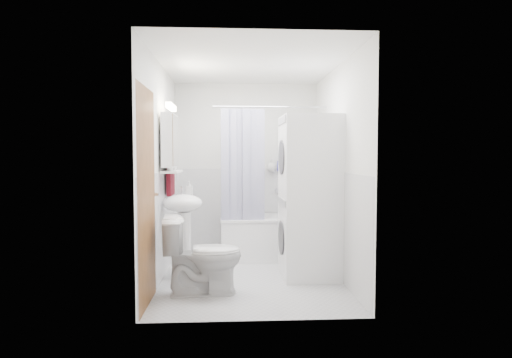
{
  "coord_description": "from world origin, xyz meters",
  "views": [
    {
      "loc": [
        -0.2,
        -4.79,
        1.37
      ],
      "look_at": [
        0.07,
        0.15,
        1.11
      ],
      "focal_mm": 30.0,
      "sensor_mm": 36.0,
      "label": 1
    }
  ],
  "objects": [
    {
      "name": "curtain_rod",
      "position": [
        0.38,
        0.63,
        2.0
      ],
      "size": [
        1.65,
        0.02,
        0.02
      ],
      "primitive_type": "cylinder",
      "rotation": [
        0.0,
        1.57,
        0.0
      ],
      "color": "silver",
      "rests_on": "room_walls"
    },
    {
      "name": "medicine_cabinet",
      "position": [
        -0.9,
        0.1,
        1.57
      ],
      "size": [
        0.13,
        0.5,
        0.71
      ],
      "color": "white",
      "rests_on": "room_walls"
    },
    {
      "name": "towel",
      "position": [
        -0.94,
        0.35,
        1.35
      ],
      "size": [
        0.07,
        0.36,
        0.86
      ],
      "color": "maroon",
      "rests_on": "room_walls"
    },
    {
      "name": "soap_pump",
      "position": [
        -0.71,
        0.25,
        0.95
      ],
      "size": [
        0.08,
        0.17,
        0.08
      ],
      "primitive_type": "imported",
      "color": "gray",
      "rests_on": "sink"
    },
    {
      "name": "bathtub",
      "position": [
        0.38,
        0.92,
        0.31
      ],
      "size": [
        1.47,
        0.7,
        0.56
      ],
      "color": "white",
      "rests_on": "ground"
    },
    {
      "name": "shelf_cup",
      "position": [
        -0.89,
        0.22,
        1.26
      ],
      "size": [
        0.1,
        0.09,
        0.1
      ],
      "primitive_type": "imported",
      "color": "gray",
      "rests_on": "shelf"
    },
    {
      "name": "shampoo_b",
      "position": [
        0.47,
        1.24,
        1.2
      ],
      "size": [
        0.08,
        0.21,
        0.08
      ],
      "primitive_type": "imported",
      "color": "#2D2BAE",
      "rests_on": "shower_caddy"
    },
    {
      "name": "shower_caddy",
      "position": [
        0.63,
        1.24,
        1.15
      ],
      "size": [
        0.22,
        0.06,
        0.02
      ],
      "primitive_type": "cube",
      "color": "silver",
      "rests_on": "room_walls"
    },
    {
      "name": "shower_curtain",
      "position": [
        -0.07,
        0.63,
        1.25
      ],
      "size": [
        0.55,
        0.02,
        1.45
      ],
      "color": "#16164D",
      "rests_on": "curtain_rod"
    },
    {
      "name": "shelf",
      "position": [
        -0.89,
        0.1,
        1.2
      ],
      "size": [
        0.18,
        0.54,
        0.02
      ],
      "primitive_type": "cube",
      "color": "silver",
      "rests_on": "room_walls"
    },
    {
      "name": "wainscot",
      "position": [
        0.0,
        0.29,
        0.6
      ],
      "size": [
        1.98,
        2.58,
        2.58
      ],
      "color": "white",
      "rests_on": "ground"
    },
    {
      "name": "room_walls",
      "position": [
        0.0,
        0.0,
        1.49
      ],
      "size": [
        2.6,
        2.6,
        2.6
      ],
      "color": "white",
      "rests_on": "ground"
    },
    {
      "name": "shampoo_a",
      "position": [
        0.35,
        1.24,
        1.23
      ],
      "size": [
        0.13,
        0.17,
        0.13
      ],
      "primitive_type": "imported",
      "color": "gray",
      "rests_on": "shower_caddy"
    },
    {
      "name": "door",
      "position": [
        -0.95,
        -0.55,
        1.0
      ],
      "size": [
        0.05,
        2.0,
        2.0
      ],
      "color": "brown",
      "rests_on": "ground"
    },
    {
      "name": "shelf_bottle",
      "position": [
        -0.89,
        -0.05,
        1.25
      ],
      "size": [
        0.07,
        0.18,
        0.07
      ],
      "primitive_type": "imported",
      "color": "gray",
      "rests_on": "shelf"
    },
    {
      "name": "washer_dryer",
      "position": [
        0.68,
        0.0,
        0.91
      ],
      "size": [
        0.68,
        0.66,
        1.83
      ],
      "rotation": [
        0.0,
        0.0,
        0.03
      ],
      "color": "white",
      "rests_on": "ground"
    },
    {
      "name": "tub_spout",
      "position": [
        0.58,
        1.25,
        0.88
      ],
      "size": [
        0.04,
        0.12,
        0.04
      ],
      "primitive_type": "cylinder",
      "rotation": [
        1.57,
        0.0,
        0.0
      ],
      "color": "silver",
      "rests_on": "room_walls"
    },
    {
      "name": "toilet",
      "position": [
        -0.5,
        -0.55,
        0.38
      ],
      "size": [
        0.81,
        0.5,
        0.77
      ],
      "primitive_type": "imported",
      "rotation": [
        0.0,
        0.0,
        1.65
      ],
      "color": "white",
      "rests_on": "ground"
    },
    {
      "name": "sink",
      "position": [
        -0.75,
        0.0,
        0.7
      ],
      "size": [
        0.44,
        0.37,
        1.04
      ],
      "color": "white",
      "rests_on": "ground"
    },
    {
      "name": "floor",
      "position": [
        0.0,
        0.0,
        0.0
      ],
      "size": [
        2.6,
        2.6,
        0.0
      ],
      "primitive_type": "plane",
      "color": "#B7B8BC",
      "rests_on": "ground"
    }
  ]
}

